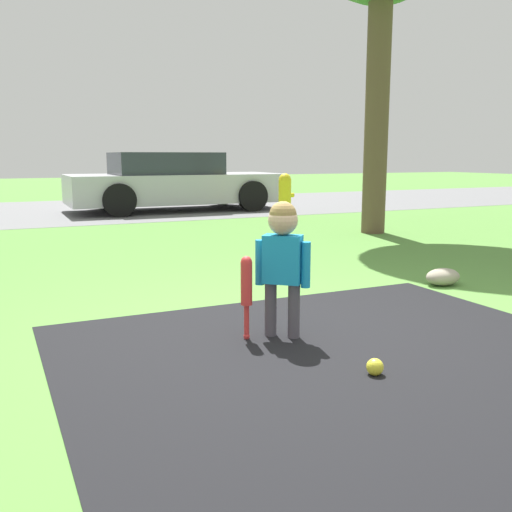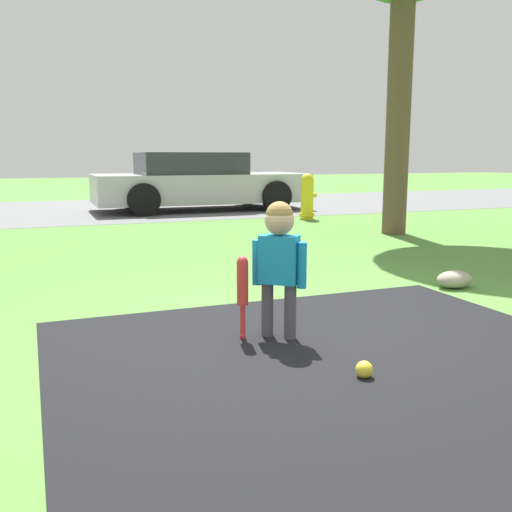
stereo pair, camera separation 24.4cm
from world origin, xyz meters
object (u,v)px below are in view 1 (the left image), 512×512
(child, at_px, (283,250))
(baseball_bat, at_px, (246,286))
(sports_ball, at_px, (375,367))
(fire_hydrant, at_px, (285,197))
(parked_car, at_px, (174,183))

(child, xyz_separation_m, baseball_bat, (-0.23, 0.05, -0.22))
(baseball_bat, height_order, sports_ball, baseball_bat)
(fire_hydrant, bearing_deg, parked_car, 118.30)
(fire_hydrant, relative_size, parked_car, 0.19)
(sports_ball, xyz_separation_m, fire_hydrant, (3.21, 7.07, 0.37))
(child, xyz_separation_m, fire_hydrant, (3.35, 6.27, -0.16))
(child, relative_size, sports_ball, 9.47)
(child, bearing_deg, fire_hydrant, 103.42)
(baseball_bat, xyz_separation_m, fire_hydrant, (3.58, 6.22, 0.07))
(sports_ball, bearing_deg, baseball_bat, 113.61)
(baseball_bat, relative_size, sports_ball, 5.82)
(baseball_bat, bearing_deg, fire_hydrant, 60.05)
(sports_ball, relative_size, fire_hydrant, 0.11)
(child, relative_size, parked_car, 0.19)
(child, height_order, fire_hydrant, child)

